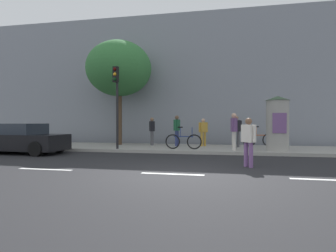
{
  "coord_description": "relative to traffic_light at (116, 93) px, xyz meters",
  "views": [
    {
      "loc": [
        1.49,
        -7.87,
        1.48
      ],
      "look_at": [
        -0.53,
        2.0,
        1.32
      ],
      "focal_mm": 30.57,
      "sensor_mm": 36.0,
      "label": 1
    }
  ],
  "objects": [
    {
      "name": "lane_markings",
      "position": [
        3.76,
        -5.24,
        -2.85
      ],
      "size": [
        25.8,
        0.16,
        0.01
      ],
      "color": "silver",
      "rests_on": "ground_plane"
    },
    {
      "name": "poster_column",
      "position": [
        7.54,
        0.69,
        -1.43
      ],
      "size": [
        1.09,
        1.09,
        2.5
      ],
      "color": "#9E9B93",
      "rests_on": "sidewalk_curb"
    },
    {
      "name": "pedestrian_in_light_jacket",
      "position": [
        1.13,
        2.49,
        -1.79
      ],
      "size": [
        0.41,
        0.57,
        1.57
      ],
      "color": "#4C4C51",
      "rests_on": "sidewalk_curb"
    },
    {
      "name": "bicycle_upright",
      "position": [
        3.21,
        0.57,
        -2.31
      ],
      "size": [
        1.77,
        0.12,
        1.09
      ],
      "color": "black",
      "rests_on": "sidewalk_curb"
    },
    {
      "name": "pedestrian_with_bag",
      "position": [
        2.59,
        2.31,
        -1.72
      ],
      "size": [
        0.31,
        0.62,
        1.67
      ],
      "color": "navy",
      "rests_on": "sidewalk_curb"
    },
    {
      "name": "ground_plane",
      "position": [
        3.76,
        -5.24,
        -2.85
      ],
      "size": [
        80.0,
        80.0,
        0.0
      ],
      "primitive_type": "plane",
      "color": "#232326"
    },
    {
      "name": "pedestrian_in_dark_shirt",
      "position": [
        5.59,
        0.47,
        -1.68
      ],
      "size": [
        0.31,
        0.65,
        1.72
      ],
      "color": "silver",
      "rests_on": "sidewalk_curb"
    },
    {
      "name": "parked_car_red",
      "position": [
        -4.21,
        -1.49,
        -2.17
      ],
      "size": [
        4.35,
        1.98,
        1.39
      ],
      "color": "black",
      "rests_on": "ground_plane"
    },
    {
      "name": "building_backdrop",
      "position": [
        3.76,
        6.76,
        1.24
      ],
      "size": [
        36.0,
        5.0,
        8.18
      ],
      "primitive_type": "cube",
      "color": "gray",
      "rests_on": "ground_plane"
    },
    {
      "name": "traffic_light",
      "position": [
        0.0,
        0.0,
        0.0
      ],
      "size": [
        0.24,
        0.45,
        3.99
      ],
      "color": "black",
      "rests_on": "sidewalk_curb"
    },
    {
      "name": "pedestrian_in_red_top",
      "position": [
        4.02,
        2.4,
        -1.84
      ],
      "size": [
        0.47,
        0.43,
        1.5
      ],
      "color": "#B78C33",
      "rests_on": "sidewalk_curb"
    },
    {
      "name": "pedestrian_tallest",
      "position": [
        5.95,
        -3.5,
        -1.91
      ],
      "size": [
        0.47,
        0.51,
        1.6
      ],
      "color": "#724C84",
      "rests_on": "ground_plane"
    },
    {
      "name": "sidewalk_curb",
      "position": [
        3.76,
        1.76,
        -2.78
      ],
      "size": [
        36.0,
        4.0,
        0.15
      ],
      "primitive_type": "cube",
      "color": "#9E9B93",
      "rests_on": "ground_plane"
    },
    {
      "name": "pedestrian_with_backpack",
      "position": [
        5.75,
        2.15,
        -1.76
      ],
      "size": [
        0.56,
        0.35,
        1.63
      ],
      "color": "#4C4C51",
      "rests_on": "sidewalk_curb"
    },
    {
      "name": "bicycle_leaning",
      "position": [
        6.97,
        2.79,
        -2.31
      ],
      "size": [
        1.76,
        0.3,
        1.09
      ],
      "color": "black",
      "rests_on": "sidewalk_curb"
    },
    {
      "name": "street_tree",
      "position": [
        -0.84,
        2.49,
        1.67
      ],
      "size": [
        3.75,
        3.75,
        5.99
      ],
      "color": "#4C3826",
      "rests_on": "sidewalk_curb"
    }
  ]
}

